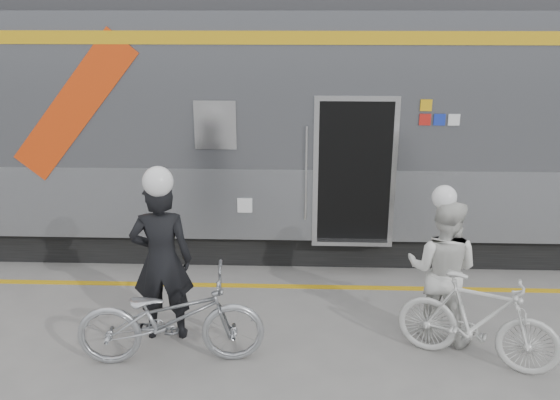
{
  "coord_description": "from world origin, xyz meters",
  "views": [
    {
      "loc": [
        -0.37,
        -5.58,
        3.87
      ],
      "look_at": [
        -0.64,
        1.6,
        1.5
      ],
      "focal_mm": 38.0,
      "sensor_mm": 36.0,
      "label": 1
    }
  ],
  "objects_px": {
    "man": "(162,261)",
    "bicycle_left": "(171,318)",
    "bicycle_right": "(478,320)",
    "woman": "(442,270)"
  },
  "relations": [
    {
      "from": "man",
      "to": "bicycle_left",
      "type": "bearing_deg",
      "value": 104.5
    },
    {
      "from": "man",
      "to": "bicycle_left",
      "type": "height_order",
      "value": "man"
    },
    {
      "from": "man",
      "to": "bicycle_left",
      "type": "relative_size",
      "value": 0.95
    },
    {
      "from": "man",
      "to": "bicycle_left",
      "type": "xyz_separation_m",
      "value": [
        0.2,
        -0.55,
        -0.45
      ]
    },
    {
      "from": "bicycle_left",
      "to": "bicycle_right",
      "type": "relative_size",
      "value": 1.17
    },
    {
      "from": "man",
      "to": "bicycle_right",
      "type": "bearing_deg",
      "value": 167.41
    },
    {
      "from": "bicycle_right",
      "to": "man",
      "type": "bearing_deg",
      "value": 106.75
    },
    {
      "from": "man",
      "to": "woman",
      "type": "height_order",
      "value": "man"
    },
    {
      "from": "man",
      "to": "woman",
      "type": "relative_size",
      "value": 1.13
    },
    {
      "from": "woman",
      "to": "bicycle_left",
      "type": "bearing_deg",
      "value": 35.6
    }
  ]
}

